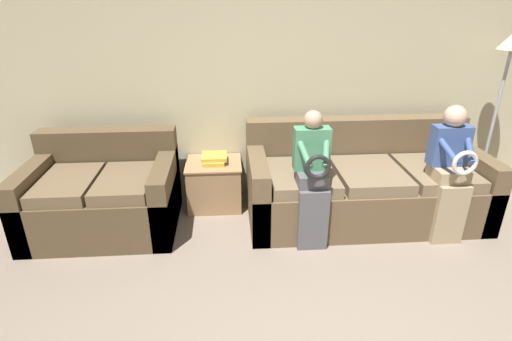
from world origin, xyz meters
name	(u,v)px	position (x,y,z in m)	size (l,w,h in m)	color
wall_back	(289,77)	(0.00, 2.73, 1.27)	(7.87, 0.06, 2.55)	beige
couch_main	(363,185)	(0.67, 2.14, 0.33)	(2.24, 0.99, 0.91)	brown
couch_side	(104,196)	(-1.81, 2.11, 0.32)	(1.32, 0.96, 0.85)	brown
child_left_seated	(312,175)	(0.07, 1.72, 0.64)	(0.31, 0.37, 1.18)	#56565B
child_right_seated	(450,169)	(1.28, 1.72, 0.66)	(0.33, 0.38, 1.20)	tan
side_shelf	(214,183)	(-0.79, 2.44, 0.25)	(0.56, 0.48, 0.48)	#9E7A51
book_stack	(214,158)	(-0.78, 2.45, 0.52)	(0.25, 0.29, 0.08)	gold
floor_lamp	(506,70)	(2.03, 2.37, 1.39)	(0.27, 0.27, 1.74)	#2D2B28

